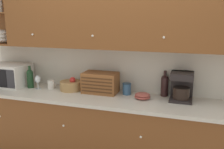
{
  "coord_description": "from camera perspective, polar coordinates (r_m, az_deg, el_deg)",
  "views": [
    {
      "loc": [
        0.9,
        -2.96,
        1.83
      ],
      "look_at": [
        0.0,
        -0.22,
        1.19
      ],
      "focal_mm": 40.0,
      "sensor_mm": 36.0,
      "label": 1
    }
  ],
  "objects": [
    {
      "name": "mug",
      "position": [
        3.37,
        -13.71,
        -2.23
      ],
      "size": [
        0.1,
        0.09,
        0.11
      ],
      "color": "silver",
      "rests_on": "counter_unit"
    },
    {
      "name": "coffee_maker",
      "position": [
        2.9,
        15.64,
        -2.58
      ],
      "size": [
        0.25,
        0.26,
        0.32
      ],
      "color": "black",
      "rests_on": "counter_unit"
    },
    {
      "name": "bread_box",
      "position": [
        3.08,
        -2.67,
        -1.87
      ],
      "size": [
        0.42,
        0.26,
        0.25
      ],
      "color": "brown",
      "rests_on": "counter_unit"
    },
    {
      "name": "storage_canister",
      "position": [
        3.02,
        3.39,
        -3.27
      ],
      "size": [
        0.11,
        0.11,
        0.14
      ],
      "color": "#33567A",
      "rests_on": "counter_unit"
    },
    {
      "name": "second_wine_bottle",
      "position": [
        3.47,
        -18.22,
        -0.71
      ],
      "size": [
        0.09,
        0.09,
        0.29
      ],
      "color": "#19381E",
      "rests_on": "counter_unit"
    },
    {
      "name": "backsplash_panel",
      "position": [
        3.15,
        1.2,
        1.29
      ],
      "size": [
        3.58,
        0.01,
        0.55
      ],
      "color": "beige",
      "rests_on": "counter_unit"
    },
    {
      "name": "upper_cabinets",
      "position": [
        2.89,
        3.56,
        14.34
      ],
      "size": [
        3.58,
        0.37,
        0.87
      ],
      "color": "brown",
      "rests_on": "backsplash_panel"
    },
    {
      "name": "wine_bottle",
      "position": [
        3.01,
        11.94,
        -2.25
      ],
      "size": [
        0.09,
        0.09,
        0.31
      ],
      "color": "black",
      "rests_on": "counter_unit"
    },
    {
      "name": "wine_glass",
      "position": [
        3.39,
        -16.63,
        -1.18
      ],
      "size": [
        0.08,
        0.08,
        0.18
      ],
      "color": "silver",
      "rests_on": "counter_unit"
    },
    {
      "name": "fruit_basket",
      "position": [
        3.24,
        -9.33,
        -2.47
      ],
      "size": [
        0.28,
        0.28,
        0.18
      ],
      "color": "#A87F4C",
      "rests_on": "counter_unit"
    },
    {
      "name": "counter_unit",
      "position": [
        3.12,
        -0.55,
        -13.36
      ],
      "size": [
        3.6,
        0.65,
        0.94
      ],
      "color": "brown",
      "rests_on": "ground_plane"
    },
    {
      "name": "microwave",
      "position": [
        3.68,
        -22.44,
        -0.09
      ],
      "size": [
        0.51,
        0.4,
        0.3
      ],
      "color": "silver",
      "rests_on": "counter_unit"
    },
    {
      "name": "wall_back",
      "position": [
        3.17,
        1.4,
        2.91
      ],
      "size": [
        5.98,
        0.06,
        2.6
      ],
      "color": "white",
      "rests_on": "ground_plane"
    },
    {
      "name": "bowl_stack_on_counter",
      "position": [
        2.89,
        6.97,
        -4.87
      ],
      "size": [
        0.18,
        0.18,
        0.07
      ],
      "color": "#9E473D",
      "rests_on": "counter_unit"
    }
  ]
}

